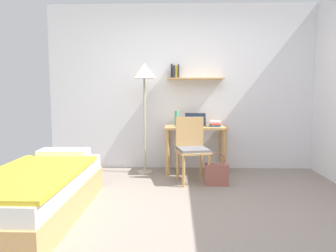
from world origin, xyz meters
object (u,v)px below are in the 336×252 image
water_bottle (177,119)px  handbag (217,174)px  laptop (195,122)px  desk (195,136)px  bed (38,193)px  desk_chair (192,147)px  book_stack (215,124)px  standing_lamp (144,78)px

water_bottle → handbag: water_bottle is taller
laptop → water_bottle: 0.33m
desk → water_bottle: 0.40m
bed → water_bottle: 2.25m
bed → handbag: bearing=30.0°
desk → bed: bearing=-133.5°
desk_chair → handbag: (0.32, -0.17, -0.34)m
laptop → book_stack: laptop is taller
bed → laptop: size_ratio=5.87×
desk → water_bottle: (-0.29, -0.06, 0.27)m
handbag → water_bottle: bearing=132.7°
water_bottle → desk_chair: bearing=-62.8°
desk_chair → standing_lamp: bearing=147.7°
standing_lamp → laptop: standing_lamp is taller
desk_chair → desk: bearing=81.0°
desk_chair → water_bottle: (-0.21, 0.41, 0.35)m
standing_lamp → handbag: size_ratio=3.78×
handbag → desk_chair: bearing=152.7°
desk_chair → standing_lamp: (-0.70, 0.44, 0.95)m
laptop → book_stack: bearing=-18.4°
desk → water_bottle: bearing=-167.4°
bed → water_bottle: water_bottle is taller
desk → standing_lamp: 1.16m
desk → book_stack: bearing=-3.3°
bed → desk: size_ratio=2.06×
standing_lamp → water_bottle: 0.77m
standing_lamp → bed: bearing=-117.5°
water_bottle → book_stack: size_ratio=0.97×
book_stack → desk: bearing=176.7°
laptop → bed: bearing=-132.3°
standing_lamp → laptop: 1.03m
laptop → handbag: 0.98m
standing_lamp → book_stack: bearing=1.2°
bed → laptop: bearing=47.7°
water_bottle → handbag: bearing=-47.3°
standing_lamp → water_bottle: size_ratio=7.09×
book_stack → standing_lamp: bearing=-178.8°
desk → handbag: 0.81m
desk_chair → book_stack: desk_chair is taller
desk_chair → water_bottle: 0.58m
desk_chair → water_bottle: size_ratio=3.80×
desk_chair → handbag: bearing=-27.3°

